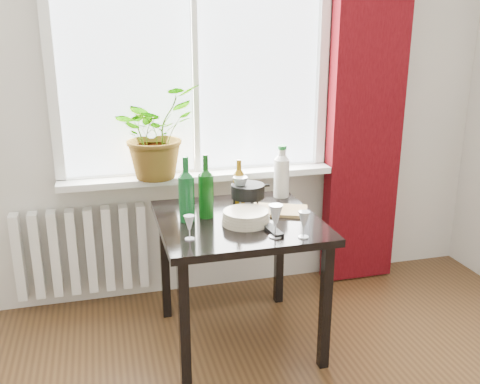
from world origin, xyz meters
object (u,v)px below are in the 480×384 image
object	(u,v)px
cleaning_bottle	(282,171)
plate_stack	(246,217)
radiator	(82,251)
wine_bottle_right	(206,186)
potted_plant	(155,132)
cutting_board	(279,210)
wineglass_front_right	(276,221)
wine_bottle_left	(186,189)
wineglass_back_left	(206,186)
tv_remote	(273,230)
wineglass_front_left	(189,227)
fondue_pot	(248,197)
wineglass_far_right	(304,224)
wineglass_back_center	(240,193)
table	(238,234)
bottle_amber	(239,183)

from	to	relation	value
cleaning_bottle	plate_stack	xyz separation A→B (m)	(-0.33, -0.39, -0.13)
radiator	wine_bottle_right	world-z (taller)	wine_bottle_right
potted_plant	cutting_board	xyz separation A→B (m)	(0.61, -0.52, -0.37)
wineglass_front_right	potted_plant	bearing A→B (deg)	118.73
wine_bottle_left	plate_stack	distance (m)	0.34
radiator	wineglass_back_left	distance (m)	0.91
tv_remote	cutting_board	distance (m)	0.31
wineglass_front_left	fondue_pot	bearing A→B (deg)	42.33
wineglass_front_left	wine_bottle_right	bearing A→B (deg)	64.19
wineglass_front_right	wine_bottle_left	bearing A→B (deg)	138.02
wineglass_front_right	wineglass_far_right	world-z (taller)	wineglass_front_right
wineglass_back_center	plate_stack	size ratio (longest dim) A/B	0.77
table	potted_plant	size ratio (longest dim) A/B	1.53
wine_bottle_right	wineglass_back_center	size ratio (longest dim) A/B	1.79
radiator	wineglass_front_left	distance (m)	1.10
bottle_amber	wineglass_front_left	world-z (taller)	bottle_amber
bottle_amber	wineglass_front_right	size ratio (longest dim) A/B	1.67
fondue_pot	cutting_board	bearing A→B (deg)	-16.21
cutting_board	cleaning_bottle	bearing A→B (deg)	69.00
potted_plant	tv_remote	xyz separation A→B (m)	(0.48, -0.80, -0.37)
radiator	wineglass_far_right	world-z (taller)	wineglass_far_right
wineglass_front_left	radiator	bearing A→B (deg)	122.56
wineglass_back_left	tv_remote	xyz separation A→B (m)	(0.22, -0.61, -0.07)
potted_plant	wineglass_front_left	distance (m)	0.85
table	fondue_pot	distance (m)	0.23
bottle_amber	cleaning_bottle	distance (m)	0.32
table	wine_bottle_left	distance (m)	0.38
wine_bottle_right	plate_stack	world-z (taller)	wine_bottle_right
table	cutting_board	world-z (taller)	cutting_board
table	wineglass_front_left	xyz separation A→B (m)	(-0.30, -0.23, 0.15)
cleaning_bottle	wineglass_far_right	world-z (taller)	cleaning_bottle
bottle_amber	wineglass_far_right	world-z (taller)	bottle_amber
wineglass_back_center	table	bearing A→B (deg)	-108.82
table	wineglass_back_left	distance (m)	0.42
cutting_board	wineglass_far_right	bearing A→B (deg)	-91.60
wineglass_far_right	fondue_pot	world-z (taller)	fondue_pot
wine_bottle_right	cleaning_bottle	xyz separation A→B (m)	(0.51, 0.24, -0.01)
radiator	plate_stack	world-z (taller)	plate_stack
wine_bottle_left	wineglass_front_left	distance (m)	0.29
cutting_board	potted_plant	bearing A→B (deg)	139.98
wineglass_back_left	plate_stack	bearing A→B (deg)	-75.09
bottle_amber	wineglass_front_right	bearing A→B (deg)	-83.88
plate_stack	wineglass_back_center	bearing A→B (deg)	82.30
potted_plant	tv_remote	size ratio (longest dim) A/B	3.32
wineglass_front_right	cutting_board	world-z (taller)	wineglass_front_right
radiator	tv_remote	world-z (taller)	tv_remote
potted_plant	wineglass_front_left	xyz separation A→B (m)	(0.06, -0.79, -0.32)
wine_bottle_right	cutting_board	world-z (taller)	wine_bottle_right
wineglass_back_left	cutting_board	bearing A→B (deg)	-42.59
bottle_amber	wineglass_front_right	distance (m)	0.50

